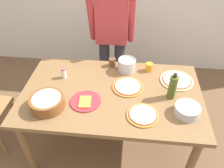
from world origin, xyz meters
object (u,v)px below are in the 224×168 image
object	(u,v)px
plate_with_slice	(85,101)
mixing_bowl_steel	(187,110)
cup_small_brown	(112,62)
salt_shaker	(64,73)
pizza_raw_on_board	(177,80)
pizza_second_cooked	(128,87)
cup_orange	(149,67)
pizza_cooked_on_tray	(143,115)
person_cook	(112,34)
popcorn_bowl	(47,101)
dining_table	(111,99)
steel_pot	(127,65)
olive_oil_bottle	(173,87)

from	to	relation	value
plate_with_slice	mixing_bowl_steel	bearing A→B (deg)	-3.27
cup_small_brown	salt_shaker	size ratio (longest dim) A/B	0.80
pizza_raw_on_board	pizza_second_cooked	size ratio (longest dim) A/B	1.09
cup_orange	cup_small_brown	bearing A→B (deg)	172.68
pizza_second_cooked	cup_small_brown	distance (m)	0.37
pizza_cooked_on_tray	person_cook	bearing A→B (deg)	109.19
person_cook	plate_with_slice	distance (m)	0.93
person_cook	popcorn_bowl	distance (m)	1.09
dining_table	mixing_bowl_steel	distance (m)	0.67
popcorn_bowl	steel_pot	bearing A→B (deg)	42.82
pizza_cooked_on_tray	mixing_bowl_steel	world-z (taller)	mixing_bowl_steel
plate_with_slice	dining_table	bearing A→B (deg)	36.15
plate_with_slice	popcorn_bowl	distance (m)	0.31
plate_with_slice	cup_orange	xyz separation A→B (m)	(0.54, 0.51, 0.03)
pizza_cooked_on_tray	steel_pot	bearing A→B (deg)	105.27
olive_oil_bottle	steel_pot	xyz separation A→B (m)	(-0.40, 0.35, -0.05)
pizza_raw_on_board	olive_oil_bottle	size ratio (longest dim) A/B	1.21
salt_shaker	person_cook	bearing A→B (deg)	56.37
olive_oil_bottle	cup_orange	world-z (taller)	olive_oil_bottle
person_cook	pizza_cooked_on_tray	size ratio (longest dim) A/B	6.25
cup_small_brown	olive_oil_bottle	bearing A→B (deg)	-37.15
steel_pot	salt_shaker	xyz separation A→B (m)	(-0.59, -0.17, -0.01)
pizza_second_cooked	steel_pot	xyz separation A→B (m)	(-0.03, 0.26, 0.06)
popcorn_bowl	cup_orange	distance (m)	1.03
person_cook	pizza_cooked_on_tray	distance (m)	1.09
dining_table	pizza_second_cooked	size ratio (longest dim) A/B	5.66
pizza_cooked_on_tray	salt_shaker	distance (m)	0.86
dining_table	person_cook	size ratio (longest dim) A/B	0.99
cup_orange	olive_oil_bottle	bearing A→B (deg)	-64.00
person_cook	steel_pot	xyz separation A→B (m)	(0.19, -0.42, -0.11)
mixing_bowl_steel	cup_small_brown	distance (m)	0.89
cup_small_brown	popcorn_bowl	bearing A→B (deg)	-126.12
plate_with_slice	mixing_bowl_steel	world-z (taller)	mixing_bowl_steel
person_cook	cup_orange	size ratio (longest dim) A/B	19.06
pizza_cooked_on_tray	salt_shaker	world-z (taller)	salt_shaker
plate_with_slice	mixing_bowl_steel	distance (m)	0.83
pizza_cooked_on_tray	mixing_bowl_steel	distance (m)	0.35
dining_table	steel_pot	distance (m)	0.39
pizza_second_cooked	cup_small_brown	size ratio (longest dim) A/B	3.32
person_cook	olive_oil_bottle	bearing A→B (deg)	-52.47
pizza_second_cooked	popcorn_bowl	size ratio (longest dim) A/B	1.01
steel_pot	popcorn_bowl	bearing A→B (deg)	-137.18
mixing_bowl_steel	cup_orange	xyz separation A→B (m)	(-0.29, 0.55, 0.00)
pizza_raw_on_board	plate_with_slice	xyz separation A→B (m)	(-0.80, -0.37, -0.00)
pizza_second_cooked	plate_with_slice	distance (m)	0.41
person_cook	pizza_second_cooked	bearing A→B (deg)	-72.30
mixing_bowl_steel	salt_shaker	xyz separation A→B (m)	(-1.10, 0.36, 0.01)
dining_table	mixing_bowl_steel	size ratio (longest dim) A/B	8.00
dining_table	pizza_raw_on_board	bearing A→B (deg)	19.93
plate_with_slice	cup_small_brown	world-z (taller)	cup_small_brown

